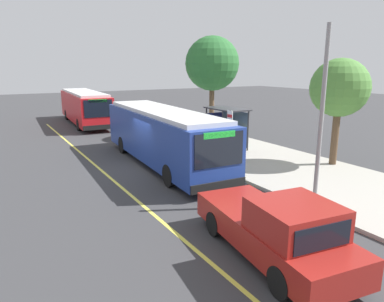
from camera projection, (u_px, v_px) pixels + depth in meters
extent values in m
plane|color=#38383A|center=(148.00, 168.00, 18.12)|extent=(120.00, 120.00, 0.00)
cube|color=#A8A399|center=(241.00, 153.00, 21.07)|extent=(44.00, 6.40, 0.15)
cube|color=#E0D64C|center=(107.00, 175.00, 17.03)|extent=(36.00, 0.14, 0.01)
cube|color=navy|center=(162.00, 136.00, 18.58)|extent=(11.58, 3.17, 2.40)
cube|color=silver|center=(161.00, 111.00, 18.28)|extent=(10.65, 2.87, 0.20)
cube|color=black|center=(219.00, 150.00, 13.52)|extent=(0.16, 2.17, 1.34)
cube|color=black|center=(184.00, 128.00, 19.09)|extent=(10.07, 0.59, 1.06)
cube|color=yellow|center=(184.00, 151.00, 19.39)|extent=(10.87, 0.62, 0.28)
cube|color=#26D83F|center=(220.00, 135.00, 13.38)|extent=(0.11, 1.40, 0.24)
cube|color=black|center=(219.00, 186.00, 13.85)|extent=(0.22, 2.50, 0.36)
cylinder|color=black|center=(215.00, 169.00, 16.28)|extent=(1.01, 0.33, 1.00)
cylinder|color=black|center=(169.00, 176.00, 15.24)|extent=(1.01, 0.33, 1.00)
cylinder|color=black|center=(158.00, 141.00, 22.31)|extent=(1.01, 0.33, 1.00)
cylinder|color=black|center=(123.00, 145.00, 21.28)|extent=(1.01, 0.33, 1.00)
cube|color=red|center=(85.00, 107.00, 32.03)|extent=(11.58, 3.24, 2.40)
cube|color=silver|center=(84.00, 93.00, 31.73)|extent=(10.65, 2.93, 0.20)
cube|color=black|center=(98.00, 109.00, 26.96)|extent=(0.17, 2.17, 1.34)
cube|color=black|center=(99.00, 103.00, 32.54)|extent=(10.05, 0.65, 1.06)
cube|color=white|center=(100.00, 117.00, 32.83)|extent=(10.85, 0.69, 0.28)
cube|color=#26D83F|center=(98.00, 101.00, 26.82)|extent=(0.12, 1.40, 0.24)
cube|color=black|center=(99.00, 127.00, 27.29)|extent=(0.23, 2.50, 0.36)
cylinder|color=black|center=(107.00, 123.00, 29.71)|extent=(1.02, 0.34, 1.00)
cylinder|color=black|center=(79.00, 125.00, 28.69)|extent=(1.02, 0.34, 1.00)
cylinder|color=black|center=(91.00, 113.00, 35.76)|extent=(1.02, 0.34, 1.00)
cylinder|color=black|center=(67.00, 115.00, 34.74)|extent=(1.02, 0.34, 1.00)
cube|color=maroon|center=(271.00, 232.00, 9.66)|extent=(5.61, 2.68, 0.75)
cube|color=maroon|center=(295.00, 219.00, 8.63)|extent=(2.12, 2.13, 0.80)
cube|color=black|center=(323.00, 238.00, 7.79)|extent=(0.24, 1.59, 0.60)
cylinder|color=black|center=(341.00, 265.00, 8.57)|extent=(0.78, 0.34, 0.76)
cylinder|color=black|center=(281.00, 282.00, 7.88)|extent=(0.78, 0.34, 0.76)
cylinder|color=black|center=(264.00, 214.00, 11.52)|extent=(0.78, 0.34, 0.76)
cylinder|color=black|center=(215.00, 224.00, 10.83)|extent=(0.78, 0.34, 0.76)
cylinder|color=#333338|center=(248.00, 131.00, 21.11)|extent=(0.10, 0.10, 2.40)
cylinder|color=#333338|center=(231.00, 133.00, 20.46)|extent=(0.10, 0.10, 2.40)
cylinder|color=#333338|center=(223.00, 125.00, 23.29)|extent=(0.10, 0.10, 2.40)
cylinder|color=#333338|center=(206.00, 127.00, 22.64)|extent=(0.10, 0.10, 2.40)
cube|color=#333338|center=(227.00, 109.00, 21.59)|extent=(2.90, 1.60, 0.08)
cube|color=#4C606B|center=(235.00, 128.00, 22.20)|extent=(2.47, 0.04, 2.16)
cube|color=navy|center=(215.00, 126.00, 22.98)|extent=(0.06, 1.11, 1.82)
cube|color=brown|center=(228.00, 141.00, 22.00)|extent=(1.60, 0.44, 0.06)
cube|color=brown|center=(231.00, 136.00, 22.05)|extent=(1.60, 0.05, 0.44)
cube|color=#333338|center=(221.00, 142.00, 22.65)|extent=(0.08, 0.40, 0.45)
cube|color=#333338|center=(235.00, 146.00, 21.45)|extent=(0.08, 0.40, 0.45)
cylinder|color=#333338|center=(230.00, 137.00, 18.21)|extent=(0.07, 0.07, 2.80)
cube|color=white|center=(230.00, 116.00, 17.95)|extent=(0.44, 0.03, 0.56)
cube|color=red|center=(230.00, 116.00, 17.94)|extent=(0.40, 0.01, 0.16)
cylinder|color=brown|center=(335.00, 137.00, 18.06)|extent=(0.36, 0.36, 2.85)
sphere|color=#4C8438|center=(340.00, 88.00, 17.48)|extent=(2.90, 2.90, 2.90)
cylinder|color=brown|center=(212.00, 110.00, 25.63)|extent=(0.36, 0.36, 3.75)
sphere|color=#28662D|center=(212.00, 63.00, 24.86)|extent=(3.82, 3.82, 3.82)
cylinder|color=gray|center=(321.00, 117.00, 12.55)|extent=(0.16, 0.16, 6.40)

